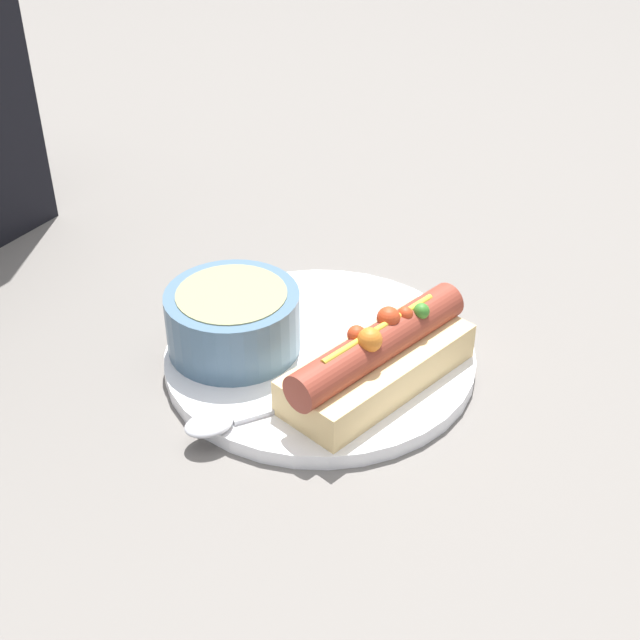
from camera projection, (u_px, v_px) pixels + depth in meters
name	position (u px, v px, depth m)	size (l,w,h in m)	color
ground_plane	(320.00, 362.00, 0.70)	(4.00, 4.00, 0.00)	slate
dinner_plate	(320.00, 356.00, 0.70)	(0.24, 0.24, 0.01)	white
hot_dog	(378.00, 359.00, 0.65)	(0.17, 0.10, 0.06)	#E5C17F
soup_bowl	(233.00, 318.00, 0.68)	(0.10, 0.10, 0.05)	slate
spoon	(246.00, 415.00, 0.62)	(0.14, 0.10, 0.01)	#B7B7BC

